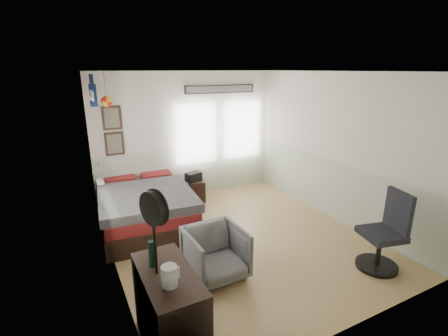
{
  "coord_description": "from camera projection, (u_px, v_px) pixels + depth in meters",
  "views": [
    {
      "loc": [
        -2.47,
        -4.2,
        2.73
      ],
      "look_at": [
        -0.1,
        0.4,
        1.15
      ],
      "focal_mm": 26.0,
      "sensor_mm": 36.0,
      "label": 1
    }
  ],
  "objects": [
    {
      "name": "wall_decor",
      "position": [
        138.0,
        105.0,
        6.02
      ],
      "size": [
        3.55,
        1.32,
        1.44
      ],
      "color": "#342317",
      "rests_on": "room_shell"
    },
    {
      "name": "task_chair",
      "position": [
        385.0,
        238.0,
        4.54
      ],
      "size": [
        0.61,
        0.61,
        1.15
      ],
      "rotation": [
        0.0,
        0.0,
        -0.24
      ],
      "color": "black",
      "rests_on": "ground_plane"
    },
    {
      "name": "dresser",
      "position": [
        170.0,
        312.0,
        3.17
      ],
      "size": [
        0.48,
        1.0,
        0.9
      ],
      "primitive_type": "cube",
      "color": "black",
      "rests_on": "ground_plane"
    },
    {
      "name": "ground_plane",
      "position": [
        240.0,
        239.0,
        5.45
      ],
      "size": [
        4.0,
        4.5,
        0.01
      ],
      "primitive_type": "cube",
      "color": "#9E8256"
    },
    {
      "name": "kettle",
      "position": [
        170.0,
        276.0,
        2.84
      ],
      "size": [
        0.17,
        0.14,
        0.19
      ],
      "rotation": [
        0.0,
        0.0,
        0.12
      ],
      "color": "silver",
      "rests_on": "dresser"
    },
    {
      "name": "black_bag",
      "position": [
        193.0,
        177.0,
        6.87
      ],
      "size": [
        0.37,
        0.29,
        0.19
      ],
      "primitive_type": "cube",
      "rotation": [
        0.0,
        0.0,
        0.29
      ],
      "color": "black",
      "rests_on": "nightstand"
    },
    {
      "name": "nightstand",
      "position": [
        194.0,
        191.0,
        6.96
      ],
      "size": [
        0.53,
        0.46,
        0.45
      ],
      "primitive_type": "cube",
      "rotation": [
        0.0,
        0.0,
        -0.25
      ],
      "color": "black",
      "rests_on": "ground_plane"
    },
    {
      "name": "room_shell",
      "position": [
        231.0,
        143.0,
        5.1
      ],
      "size": [
        4.02,
        4.52,
        2.71
      ],
      "color": "beige",
      "rests_on": "ground_plane"
    },
    {
      "name": "armchair",
      "position": [
        216.0,
        253.0,
        4.38
      ],
      "size": [
        0.76,
        0.78,
        0.7
      ],
      "primitive_type": "imported",
      "rotation": [
        0.0,
        0.0,
        0.02
      ],
      "color": "slate",
      "rests_on": "ground_plane"
    },
    {
      "name": "bottle",
      "position": [
        152.0,
        254.0,
        3.11
      ],
      "size": [
        0.07,
        0.07,
        0.27
      ],
      "primitive_type": "cylinder",
      "color": "black",
      "rests_on": "dresser"
    },
    {
      "name": "bed",
      "position": [
        146.0,
        207.0,
        5.85
      ],
      "size": [
        1.72,
        2.29,
        0.69
      ],
      "rotation": [
        0.0,
        0.0,
        -0.1
      ],
      "color": "black",
      "rests_on": "ground_plane"
    },
    {
      "name": "stand_fan",
      "position": [
        154.0,
        210.0,
        2.85
      ],
      "size": [
        0.19,
        0.33,
        0.83
      ],
      "rotation": [
        0.0,
        0.0,
        0.34
      ],
      "color": "black",
      "rests_on": "dresser"
    }
  ]
}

